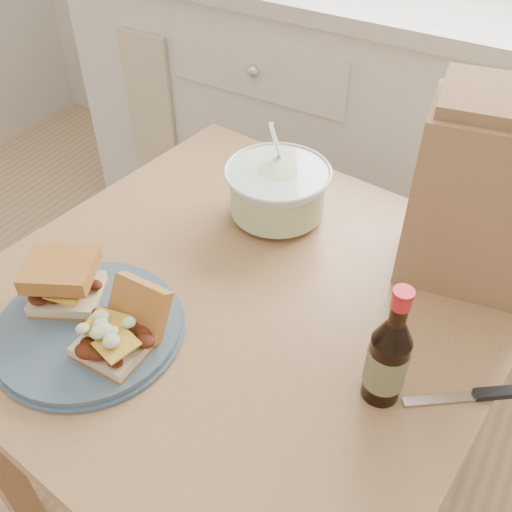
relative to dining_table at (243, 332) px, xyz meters
The scene contains 9 objects.
cabinet_run 1.02m from the dining_table, 84.77° to the left, with size 2.50×0.64×0.94m.
dining_table is the anchor object (origin of this frame).
plate 0.28m from the dining_table, 127.95° to the right, with size 0.29×0.29×0.02m, color #475E72.
sandwich_left 0.33m from the dining_table, 141.93° to the right, with size 0.14×0.14×0.08m.
sandwich_right 0.27m from the dining_table, 113.50° to the right, with size 0.10×0.14×0.09m.
coleslaw_bowl 0.28m from the dining_table, 105.07° to the left, with size 0.21×0.21×0.21m.
beer_bottle 0.34m from the dining_table, 13.74° to the right, with size 0.06×0.06×0.21m.
knife 0.42m from the dining_table, ahead, with size 0.15×0.12×0.01m.
paper_bag 0.48m from the dining_table, 39.18° to the left, with size 0.24×0.15×0.31m, color #A0714D.
Camera 1 is at (0.29, 0.12, 1.40)m, focal length 40.00 mm.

